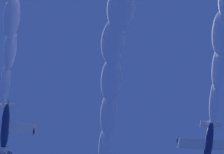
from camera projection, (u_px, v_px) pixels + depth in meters
name	position (u px, v px, depth m)	size (l,w,h in m)	color
airplane_left_wingman	(5.00, 130.00, 67.99)	(6.98, 7.10, 3.11)	navy
airplane_right_wingman	(208.00, 147.00, 68.35)	(6.97, 7.08, 2.95)	navy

